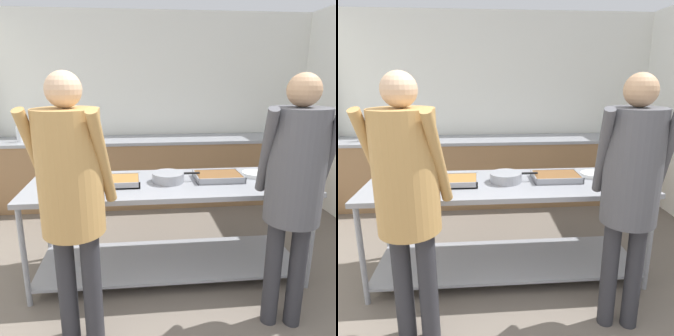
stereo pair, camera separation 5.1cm
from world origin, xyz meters
TOP-DOWN VIEW (x-y plane):
  - wall_rear at (0.00, 3.93)m, footprint 4.64×0.06m
  - back_counter at (-0.00, 3.56)m, footprint 4.48×0.65m
  - serving_counter at (-0.02, 1.74)m, footprint 2.41×0.81m
  - broccoli_bowl at (-0.83, 1.97)m, footprint 0.20×0.20m
  - serving_tray_roast at (-0.49, 1.74)m, footprint 0.42×0.29m
  - sauce_pan at (-0.03, 1.75)m, footprint 0.42×0.28m
  - serving_tray_vegetables at (0.42, 1.78)m, footprint 0.42×0.30m
  - plate_stack at (0.77, 1.85)m, footprint 0.22×0.22m
  - guest_serving_left at (0.73, 1.01)m, footprint 0.52×0.43m
  - guest_serving_right at (-0.70, 0.99)m, footprint 0.55×0.44m
  - water_bottle at (-1.82, 3.47)m, footprint 0.08×0.08m

SIDE VIEW (x-z plane):
  - back_counter at x=0.00m, z-range 0.00..0.94m
  - serving_counter at x=-0.02m, z-range 0.16..1.04m
  - plate_stack at x=0.77m, z-range 0.88..0.92m
  - serving_tray_roast at x=-0.49m, z-range 0.88..0.93m
  - serving_tray_vegetables at x=0.42m, z-range 0.88..0.93m
  - broccoli_bowl at x=-0.83m, z-range 0.87..0.97m
  - sauce_pan at x=-0.03m, z-range 0.89..0.97m
  - water_bottle at x=-1.82m, z-range 0.93..1.22m
  - guest_serving_left at x=0.73m, z-range 0.21..2.00m
  - guest_serving_right at x=-0.70m, z-range 0.21..2.01m
  - wall_rear at x=0.00m, z-range 0.00..2.65m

